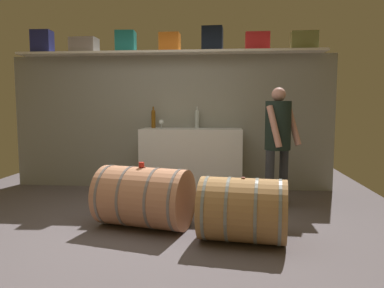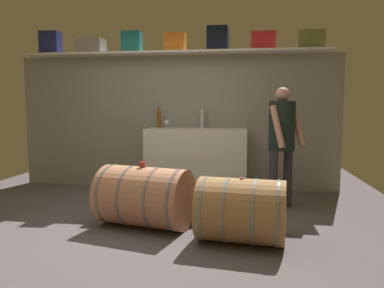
{
  "view_description": "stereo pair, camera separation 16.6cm",
  "coord_description": "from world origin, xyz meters",
  "px_view_note": "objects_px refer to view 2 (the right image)",
  "views": [
    {
      "loc": [
        0.86,
        -3.47,
        1.28
      ],
      "look_at": [
        0.52,
        0.25,
        0.89
      ],
      "focal_mm": 34.41,
      "sensor_mm": 36.0,
      "label": 1
    },
    {
      "loc": [
        1.02,
        -3.45,
        1.28
      ],
      "look_at": [
        0.52,
        0.25,
        0.89
      ],
      "focal_mm": 34.41,
      "sensor_mm": 36.0,
      "label": 2
    }
  ],
  "objects_px": {
    "toolcase_red": "(263,41)",
    "wine_bottle_amber": "(159,118)",
    "wine_barrel_far": "(241,210)",
    "tasting_cup": "(142,164)",
    "wine_glass": "(167,122)",
    "wine_bottle_clear": "(202,118)",
    "winemaker_pouring": "(282,135)",
    "toolcase_black": "(218,39)",
    "work_cabinet": "(196,161)",
    "toolcase_teal": "(132,42)",
    "toolcase_olive": "(311,40)",
    "wine_barrel_near": "(145,197)",
    "toolcase_grey": "(91,46)",
    "toolcase_navy": "(51,43)",
    "toolcase_orange": "(175,43)"
  },
  "relations": [
    {
      "from": "wine_bottle_amber",
      "to": "tasting_cup",
      "type": "relative_size",
      "value": 5.39
    },
    {
      "from": "work_cabinet",
      "to": "wine_bottle_amber",
      "type": "distance_m",
      "value": 0.87
    },
    {
      "from": "toolcase_olive",
      "to": "tasting_cup",
      "type": "distance_m",
      "value": 3.07
    },
    {
      "from": "toolcase_orange",
      "to": "tasting_cup",
      "type": "distance_m",
      "value": 2.34
    },
    {
      "from": "toolcase_teal",
      "to": "wine_barrel_near",
      "type": "relative_size",
      "value": 0.29
    },
    {
      "from": "wine_bottle_clear",
      "to": "wine_glass",
      "type": "distance_m",
      "value": 0.54
    },
    {
      "from": "wine_bottle_clear",
      "to": "tasting_cup",
      "type": "relative_size",
      "value": 5.44
    },
    {
      "from": "toolcase_black",
      "to": "work_cabinet",
      "type": "bearing_deg",
      "value": -146.0
    },
    {
      "from": "wine_bottle_amber",
      "to": "tasting_cup",
      "type": "height_order",
      "value": "wine_bottle_amber"
    },
    {
      "from": "toolcase_red",
      "to": "work_cabinet",
      "type": "relative_size",
      "value": 0.24
    },
    {
      "from": "toolcase_black",
      "to": "winemaker_pouring",
      "type": "height_order",
      "value": "toolcase_black"
    },
    {
      "from": "toolcase_navy",
      "to": "toolcase_black",
      "type": "relative_size",
      "value": 1.01
    },
    {
      "from": "wine_barrel_far",
      "to": "toolcase_olive",
      "type": "bearing_deg",
      "value": 73.28
    },
    {
      "from": "work_cabinet",
      "to": "toolcase_teal",
      "type": "bearing_deg",
      "value": 169.92
    },
    {
      "from": "toolcase_black",
      "to": "work_cabinet",
      "type": "distance_m",
      "value": 1.81
    },
    {
      "from": "toolcase_orange",
      "to": "toolcase_red",
      "type": "distance_m",
      "value": 1.28
    },
    {
      "from": "toolcase_red",
      "to": "wine_bottle_amber",
      "type": "xyz_separation_m",
      "value": [
        -1.53,
        -0.03,
        -1.11
      ]
    },
    {
      "from": "toolcase_navy",
      "to": "toolcase_orange",
      "type": "relative_size",
      "value": 1.16
    },
    {
      "from": "toolcase_grey",
      "to": "wine_bottle_clear",
      "type": "distance_m",
      "value": 2.03
    },
    {
      "from": "toolcase_black",
      "to": "tasting_cup",
      "type": "distance_m",
      "value": 2.46
    },
    {
      "from": "toolcase_olive",
      "to": "wine_glass",
      "type": "distance_m",
      "value": 2.37
    },
    {
      "from": "wine_glass",
      "to": "tasting_cup",
      "type": "distance_m",
      "value": 1.67
    },
    {
      "from": "toolcase_red",
      "to": "wine_bottle_amber",
      "type": "bearing_deg",
      "value": -177.96
    },
    {
      "from": "toolcase_red",
      "to": "wine_bottle_clear",
      "type": "bearing_deg",
      "value": -179.54
    },
    {
      "from": "toolcase_orange",
      "to": "wine_barrel_far",
      "type": "bearing_deg",
      "value": -62.94
    },
    {
      "from": "work_cabinet",
      "to": "tasting_cup",
      "type": "xyz_separation_m",
      "value": [
        -0.38,
        -1.58,
        0.19
      ]
    },
    {
      "from": "toolcase_olive",
      "to": "wine_bottle_amber",
      "type": "height_order",
      "value": "toolcase_olive"
    },
    {
      "from": "toolcase_navy",
      "to": "wine_glass",
      "type": "xyz_separation_m",
      "value": [
        1.85,
        -0.13,
        -1.21
      ]
    },
    {
      "from": "toolcase_black",
      "to": "wine_glass",
      "type": "xyz_separation_m",
      "value": [
        -0.74,
        -0.13,
        -1.21
      ]
    },
    {
      "from": "wine_barrel_far",
      "to": "tasting_cup",
      "type": "distance_m",
      "value": 1.15
    },
    {
      "from": "wine_bottle_clear",
      "to": "winemaker_pouring",
      "type": "bearing_deg",
      "value": -38.68
    },
    {
      "from": "toolcase_red",
      "to": "toolcase_grey",
      "type": "bearing_deg",
      "value": -179.03
    },
    {
      "from": "wine_barrel_near",
      "to": "toolcase_grey",
      "type": "bearing_deg",
      "value": 139.95
    },
    {
      "from": "toolcase_teal",
      "to": "work_cabinet",
      "type": "relative_size",
      "value": 0.21
    },
    {
      "from": "work_cabinet",
      "to": "wine_bottle_clear",
      "type": "xyz_separation_m",
      "value": [
        0.07,
        0.19,
        0.62
      ]
    },
    {
      "from": "toolcase_teal",
      "to": "wine_bottle_amber",
      "type": "distance_m",
      "value": 1.21
    },
    {
      "from": "toolcase_navy",
      "to": "toolcase_teal",
      "type": "bearing_deg",
      "value": -2.72
    },
    {
      "from": "toolcase_black",
      "to": "toolcase_olive",
      "type": "xyz_separation_m",
      "value": [
        1.31,
        0.0,
        -0.04
      ]
    },
    {
      "from": "toolcase_navy",
      "to": "toolcase_red",
      "type": "relative_size",
      "value": 0.99
    },
    {
      "from": "toolcase_black",
      "to": "wine_bottle_amber",
      "type": "relative_size",
      "value": 1.07
    },
    {
      "from": "toolcase_red",
      "to": "winemaker_pouring",
      "type": "bearing_deg",
      "value": -75.5
    },
    {
      "from": "toolcase_black",
      "to": "wine_glass",
      "type": "relative_size",
      "value": 2.63
    },
    {
      "from": "wine_bottle_amber",
      "to": "toolcase_navy",
      "type": "bearing_deg",
      "value": 179.04
    },
    {
      "from": "toolcase_teal",
      "to": "toolcase_black",
      "type": "height_order",
      "value": "toolcase_black"
    },
    {
      "from": "toolcase_black",
      "to": "wine_bottle_amber",
      "type": "bearing_deg",
      "value": -175.52
    },
    {
      "from": "wine_glass",
      "to": "tasting_cup",
      "type": "height_order",
      "value": "wine_glass"
    },
    {
      "from": "wine_glass",
      "to": "wine_barrel_far",
      "type": "distance_m",
      "value": 2.37
    },
    {
      "from": "toolcase_red",
      "to": "wine_barrel_far",
      "type": "height_order",
      "value": "toolcase_red"
    },
    {
      "from": "toolcase_black",
      "to": "work_cabinet",
      "type": "height_order",
      "value": "toolcase_black"
    },
    {
      "from": "wine_glass",
      "to": "tasting_cup",
      "type": "xyz_separation_m",
      "value": [
        0.07,
        -1.63,
        -0.37
      ]
    }
  ]
}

